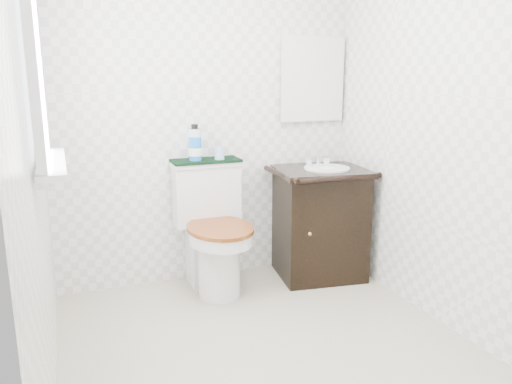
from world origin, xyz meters
TOP-DOWN VIEW (x-y plane):
  - floor at (0.00, 0.00)m, footprint 2.40×2.40m
  - wall_back at (0.00, 1.20)m, footprint 2.40×0.00m
  - wall_front at (0.00, -1.20)m, footprint 2.40×0.00m
  - wall_left at (-1.10, 0.00)m, footprint 0.00×2.40m
  - wall_right at (1.10, 0.00)m, footprint 0.00×2.40m
  - window at (-1.07, 0.25)m, footprint 0.02×0.70m
  - mirror at (0.82, 1.18)m, footprint 0.50×0.02m
  - toilet at (-0.05, 0.96)m, footprint 0.49×0.65m
  - vanity at (0.77, 0.90)m, footprint 0.71×0.63m
  - trash_bin at (-0.05, 1.10)m, footprint 0.24×0.20m
  - towel at (-0.05, 1.09)m, footprint 0.47×0.22m
  - mouthwash_bottle at (-0.13, 1.08)m, footprint 0.09×0.09m
  - cup at (0.04, 1.06)m, footprint 0.07×0.07m
  - soap_bar at (0.73, 0.99)m, footprint 0.07×0.04m

SIDE VIEW (x-z plane):
  - floor at x=0.00m, z-range 0.00..0.00m
  - trash_bin at x=-0.05m, z-range 0.00..0.32m
  - toilet at x=-0.05m, z-range -0.06..0.83m
  - vanity at x=0.77m, z-range -0.03..0.89m
  - soap_bar at x=0.73m, z-range 0.82..0.84m
  - towel at x=-0.05m, z-range 0.89..0.91m
  - cup at x=0.04m, z-range 0.91..1.00m
  - mouthwash_bottle at x=-0.13m, z-range 0.90..1.15m
  - wall_back at x=0.00m, z-range 0.00..2.40m
  - wall_front at x=0.00m, z-range 0.00..2.40m
  - wall_left at x=-1.10m, z-range 0.00..2.40m
  - wall_right at x=1.10m, z-range 0.00..2.40m
  - mirror at x=0.82m, z-range 1.15..1.75m
  - window at x=-1.07m, z-range 1.10..2.00m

